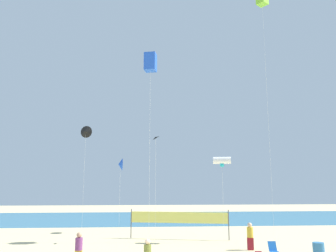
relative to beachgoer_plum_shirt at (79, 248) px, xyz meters
The scene contains 11 objects.
ocean_band 27.51m from the beachgoer_plum_shirt, 81.57° to the left, with size 120.00×20.00×0.01m, color teal.
beachgoer_plum_shirt is the anchor object (origin of this frame).
beachgoer_mustard_shirt 11.59m from the beachgoer_plum_shirt, 18.83° to the left, with size 0.42×0.42×1.82m.
folding_beach_chair 11.85m from the beachgoer_plum_shirt, ahead, with size 0.52×0.65×0.89m.
trash_barrel 14.17m from the beachgoer_plum_shirt, ahead, with size 0.67×0.67×0.98m, color teal.
volleyball_net 11.02m from the beachgoer_plum_shirt, 53.37° to the left, with size 8.04×1.78×2.40m.
kite_white_tube 13.14m from the beachgoer_plum_shirt, 34.71° to the left, with size 1.50×0.85×6.63m.
kite_blue_delta 14.18m from the beachgoer_plum_shirt, 84.14° to the left, with size 0.53×1.23×6.96m.
kite_black_diamond 11.09m from the beachgoer_plum_shirt, 58.09° to the left, with size 0.52×0.52×8.37m.
kite_blue_box 12.46m from the beachgoer_plum_shirt, 25.50° to the left, with size 0.92×0.92×13.25m.
kite_black_delta 15.52m from the beachgoer_plum_shirt, 99.07° to the left, with size 1.19×0.55×10.06m.
Camera 1 is at (-0.49, -16.82, 4.42)m, focal length 36.41 mm.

